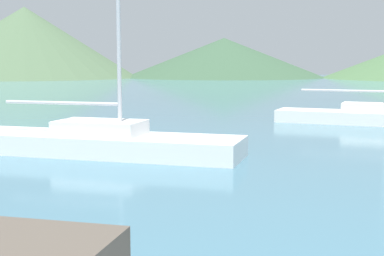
% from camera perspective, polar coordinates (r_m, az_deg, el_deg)
% --- Properties ---
extents(sailboat_inner, '(8.55, 5.01, 8.82)m').
position_cam_1_polar(sailboat_inner, '(15.87, -9.71, -1.34)').
color(sailboat_inner, white).
rests_on(sailboat_inner, ground_plane).
extents(sailboat_middle, '(8.09, 5.45, 8.64)m').
position_cam_1_polar(sailboat_middle, '(24.59, 18.60, 1.29)').
color(sailboat_middle, white).
rests_on(sailboat_middle, ground_plane).
extents(hill_central, '(39.69, 39.69, 12.48)m').
position_cam_1_polar(hill_central, '(100.53, -17.35, 8.70)').
color(hill_central, '#4C6647').
rests_on(hill_central, ground_plane).
extents(hill_east, '(36.71, 36.71, 7.19)m').
position_cam_1_polar(hill_east, '(99.44, 3.43, 7.50)').
color(hill_east, '#38563D').
rests_on(hill_east, ground_plane).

